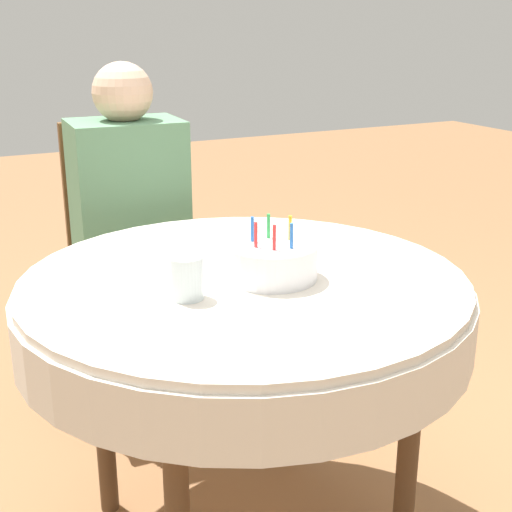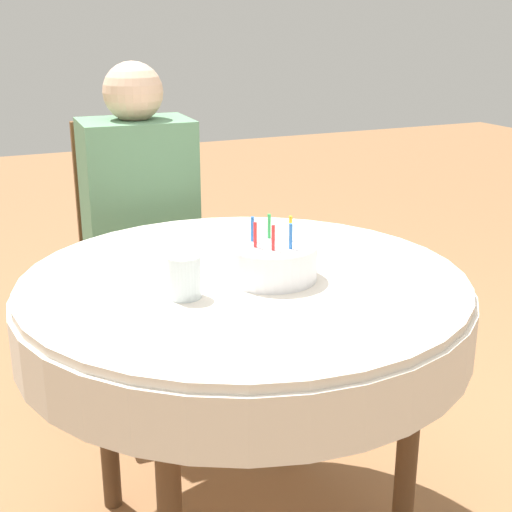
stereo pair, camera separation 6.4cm
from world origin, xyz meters
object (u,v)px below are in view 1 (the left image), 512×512
Objects in this scene: person at (131,212)px; drinking_glass at (186,277)px; birthday_cake at (272,261)px; chair at (127,259)px.

drinking_glass is at bearing -95.97° from person.
birthday_cake is (0.08, -0.83, 0.07)m from person.
person reaches higher than drinking_glass.
person is 0.87m from drinking_glass.
person is (-0.01, -0.10, 0.19)m from chair.
drinking_glass is at bearing -172.94° from birthday_cake.
drinking_glass is (-0.15, -0.95, 0.27)m from chair.
chair is at bearing 94.49° from birthday_cake.
person reaches higher than chair.
chair is 10.48× the size of drinking_glass.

